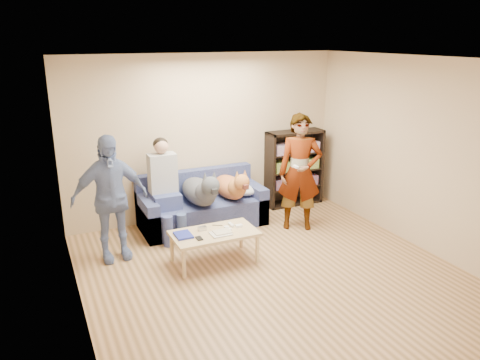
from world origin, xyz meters
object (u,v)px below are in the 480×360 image
person_standing_left (110,198)px  coffee_table (214,235)px  dog_gray (201,191)px  person_standing_right (300,172)px  camera_silver (202,228)px  bookshelf (294,166)px  sofa (201,207)px  notebook_blue (183,235)px  person_seated (165,185)px  dog_tan (232,187)px

person_standing_left → coffee_table: (1.17, -0.67, -0.47)m
person_standing_left → dog_gray: size_ratio=1.33×
person_standing_right → person_standing_left: size_ratio=1.05×
camera_silver → dog_gray: dog_gray is taller
camera_silver → bookshelf: (2.21, 1.38, 0.23)m
dog_gray → person_standing_left: bearing=-166.2°
person_standing_right → person_standing_left: 2.78m
person_standing_right → sofa: person_standing_right is taller
person_standing_right → notebook_blue: 2.11m
camera_silver → dog_gray: bearing=70.4°
notebook_blue → sofa: sofa is taller
person_seated → camera_silver: bearing=-79.4°
camera_silver → person_seated: size_ratio=0.07×
person_seated → dog_tan: bearing=-3.6°
coffee_table → bookshelf: 2.59m
person_standing_left → sofa: 1.67m
bookshelf → person_standing_left: bearing=-165.7°
notebook_blue → coffee_table: (0.40, -0.05, -0.06)m
dog_gray → coffee_table: size_ratio=1.14×
sofa → bookshelf: (1.80, 0.23, 0.40)m
person_standing_left → dog_gray: 1.42m
person_standing_right → notebook_blue: person_standing_right is taller
person_standing_left → dog_tan: bearing=8.5°
sofa → person_seated: person_seated is taller
dog_gray → dog_tan: (0.53, 0.07, -0.02)m
sofa → bookshelf: bearing=7.4°
dog_tan → bookshelf: size_ratio=0.89×
notebook_blue → dog_tan: dog_tan is taller
person_seated → dog_tan: 1.05m
person_standing_right → person_standing_left: (-2.77, 0.14, -0.04)m
sofa → dog_gray: 0.46m
notebook_blue → sofa: 1.40m
sofa → person_seated: size_ratio=1.29×
person_standing_right → sofa: size_ratio=0.93×
person_standing_right → camera_silver: size_ratio=16.06×
sofa → person_seated: (-0.60, -0.13, 0.49)m
person_standing_right → person_seated: bearing=-169.5°
bookshelf → camera_silver: bearing=-148.0°
dog_gray → camera_silver: bearing=-109.6°
sofa → person_seated: 0.78m
notebook_blue → dog_tan: (1.12, 1.02, 0.19)m
coffee_table → bookshelf: size_ratio=0.85×
person_seated → bookshelf: bearing=8.5°
person_standing_right → dog_tan: person_standing_right is taller
camera_silver → notebook_blue: bearing=-166.0°
dog_gray → coffee_table: dog_gray is taller
person_standing_right → dog_tan: bearing=176.4°
person_standing_right → coffee_table: (-1.60, -0.53, -0.51)m
notebook_blue → bookshelf: bookshelf is taller
person_standing_left → notebook_blue: 1.07m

